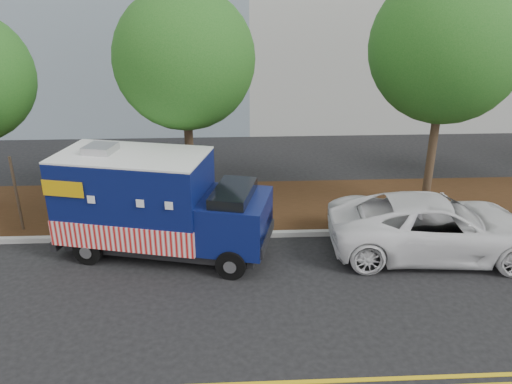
{
  "coord_description": "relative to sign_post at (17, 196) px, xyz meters",
  "views": [
    {
      "loc": [
        1.11,
        -11.57,
        6.73
      ],
      "look_at": [
        1.72,
        0.6,
        1.74
      ],
      "focal_mm": 35.0,
      "sensor_mm": 36.0,
      "label": 1
    }
  ],
  "objects": [
    {
      "name": "sign_post",
      "position": [
        0.0,
        0.0,
        0.0
      ],
      "size": [
        0.06,
        0.06,
        2.4
      ],
      "primitive_type": "cube",
      "color": "#473828",
      "rests_on": "ground"
    },
    {
      "name": "curb",
      "position": [
        5.07,
        -0.54,
        -1.12
      ],
      "size": [
        120.0,
        0.18,
        0.15
      ],
      "primitive_type": "cube",
      "color": "#9E9E99",
      "rests_on": "ground"
    },
    {
      "name": "tree_b",
      "position": [
        4.91,
        0.94,
        3.67
      ],
      "size": [
        3.99,
        3.99,
        6.88
      ],
      "color": "#38281C",
      "rests_on": "ground"
    },
    {
      "name": "white_car",
      "position": [
        11.63,
        -1.7,
        -0.41
      ],
      "size": [
        5.91,
        3.09,
        1.59
      ],
      "primitive_type": "imported",
      "rotation": [
        0.0,
        0.0,
        1.49
      ],
      "color": "white",
      "rests_on": "ground"
    },
    {
      "name": "mulch_strip",
      "position": [
        5.07,
        1.56,
        -1.12
      ],
      "size": [
        120.0,
        4.0,
        0.15
      ],
      "primitive_type": "cube",
      "color": "black",
      "rests_on": "ground"
    },
    {
      "name": "tree_c",
      "position": [
        12.36,
        0.94,
        3.96
      ],
      "size": [
        4.39,
        4.39,
        7.37
      ],
      "color": "#38281C",
      "rests_on": "ground"
    },
    {
      "name": "food_truck",
      "position": [
        4.06,
        -1.27,
        0.15
      ],
      "size": [
        5.96,
        3.32,
        2.98
      ],
      "rotation": [
        0.0,
        0.0,
        -0.24
      ],
      "color": "black",
      "rests_on": "ground"
    },
    {
      "name": "ground",
      "position": [
        5.07,
        -1.94,
        -1.2
      ],
      "size": [
        120.0,
        120.0,
        0.0
      ],
      "primitive_type": "plane",
      "color": "black",
      "rests_on": "ground"
    }
  ]
}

